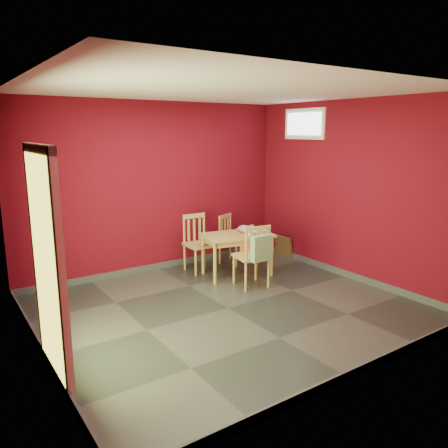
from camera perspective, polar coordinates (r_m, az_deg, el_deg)
ground at (r=5.72m, az=0.48°, el=-10.93°), size 4.50×4.50×0.00m
room_shell at (r=5.70m, az=0.48°, el=-10.46°), size 4.50×4.50×4.50m
doorway at (r=4.15m, az=-22.23°, el=-4.37°), size 0.06×1.01×2.13m
window at (r=7.47m, az=10.45°, el=12.74°), size 0.05×0.90×0.50m
outlet_plate at (r=8.05m, az=1.76°, el=-1.86°), size 0.08×0.02×0.12m
dining_table at (r=6.81m, az=1.75°, el=-1.99°), size 1.17×0.82×0.67m
table_runner at (r=6.73m, az=2.22°, el=-1.83°), size 0.38×0.62×0.29m
chair_far_left at (r=7.08m, az=-3.34°, el=-2.39°), size 0.44×0.44×0.92m
chair_far_right at (r=7.50m, az=0.95°, el=-1.90°), size 0.51×0.51×0.84m
chair_near at (r=6.34m, az=3.77°, el=-4.06°), size 0.50×0.50×0.94m
tote_bag at (r=6.12m, az=4.90°, el=-3.16°), size 0.31×0.19×0.43m
cat at (r=6.80m, az=2.83°, el=-0.50°), size 0.32×0.41×0.18m
picture_frame at (r=7.98m, az=7.82°, el=-2.91°), size 0.14×0.39×0.38m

